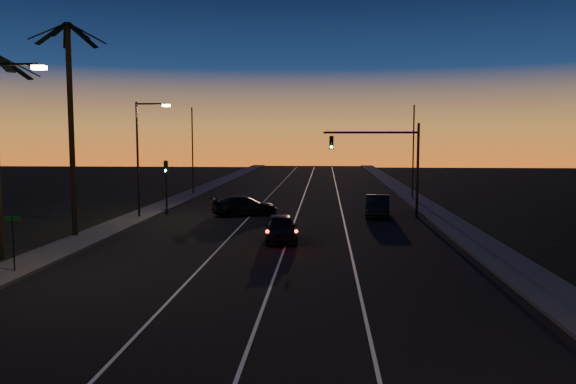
# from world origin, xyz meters

# --- Properties ---
(road) EXTENTS (20.00, 170.00, 0.01)m
(road) POSITION_xyz_m (0.00, 30.00, 0.01)
(road) COLOR black
(road) RESTS_ON ground
(sidewalk_left) EXTENTS (2.40, 170.00, 0.16)m
(sidewalk_left) POSITION_xyz_m (-11.20, 30.00, 0.08)
(sidewalk_left) COLOR #353532
(sidewalk_left) RESTS_ON ground
(sidewalk_right) EXTENTS (2.40, 170.00, 0.16)m
(sidewalk_right) POSITION_xyz_m (11.20, 30.00, 0.08)
(sidewalk_right) COLOR #353532
(sidewalk_right) RESTS_ON ground
(lane_stripe_left) EXTENTS (0.12, 160.00, 0.01)m
(lane_stripe_left) POSITION_xyz_m (-3.00, 30.00, 0.02)
(lane_stripe_left) COLOR silver
(lane_stripe_left) RESTS_ON road
(lane_stripe_mid) EXTENTS (0.12, 160.00, 0.01)m
(lane_stripe_mid) POSITION_xyz_m (0.50, 30.00, 0.02)
(lane_stripe_mid) COLOR silver
(lane_stripe_mid) RESTS_ON road
(lane_stripe_right) EXTENTS (0.12, 160.00, 0.01)m
(lane_stripe_right) POSITION_xyz_m (4.00, 30.00, 0.02)
(lane_stripe_right) COLOR silver
(lane_stripe_right) RESTS_ON road
(palm_far) EXTENTS (4.25, 4.16, 12.53)m
(palm_far) POSITION_xyz_m (-12.20, 30.00, 7.61)
(palm_far) COLOR black
(palm_far) RESTS_ON ground
(streetlight_left_far) EXTENTS (2.55, 0.26, 8.50)m
(streetlight_left_far) POSITION_xyz_m (-10.69, 38.00, 5.06)
(streetlight_left_far) COLOR black
(streetlight_left_far) RESTS_ON ground
(street_sign) EXTENTS (0.70, 0.06, 2.60)m
(street_sign) POSITION_xyz_m (-10.80, 21.00, 1.66)
(street_sign) COLOR black
(street_sign) RESTS_ON ground
(signal_mast) EXTENTS (7.10, 0.41, 7.00)m
(signal_mast) POSITION_xyz_m (7.14, 39.99, 4.78)
(signal_mast) COLOR black
(signal_mast) RESTS_ON ground
(signal_post) EXTENTS (0.28, 0.37, 4.20)m
(signal_post) POSITION_xyz_m (-9.50, 39.98, 2.89)
(signal_post) COLOR black
(signal_post) RESTS_ON ground
(far_pole_left) EXTENTS (0.14, 0.14, 9.00)m
(far_pole_left) POSITION_xyz_m (-11.00, 55.00, 4.50)
(far_pole_left) COLOR black
(far_pole_left) RESTS_ON ground
(far_pole_right) EXTENTS (0.14, 0.14, 9.00)m
(far_pole_right) POSITION_xyz_m (11.00, 52.00, 4.50)
(far_pole_right) COLOR black
(far_pole_right) RESTS_ON ground
(lead_car) EXTENTS (2.20, 5.12, 1.52)m
(lead_car) POSITION_xyz_m (0.14, 29.63, 0.77)
(lead_car) COLOR black
(lead_car) RESTS_ON road
(right_car) EXTENTS (2.17, 5.03, 1.61)m
(right_car) POSITION_xyz_m (6.59, 39.95, 0.82)
(right_car) COLOR black
(right_car) RESTS_ON road
(cross_car) EXTENTS (5.53, 3.89, 1.49)m
(cross_car) POSITION_xyz_m (-3.48, 40.01, 0.75)
(cross_car) COLOR black
(cross_car) RESTS_ON road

